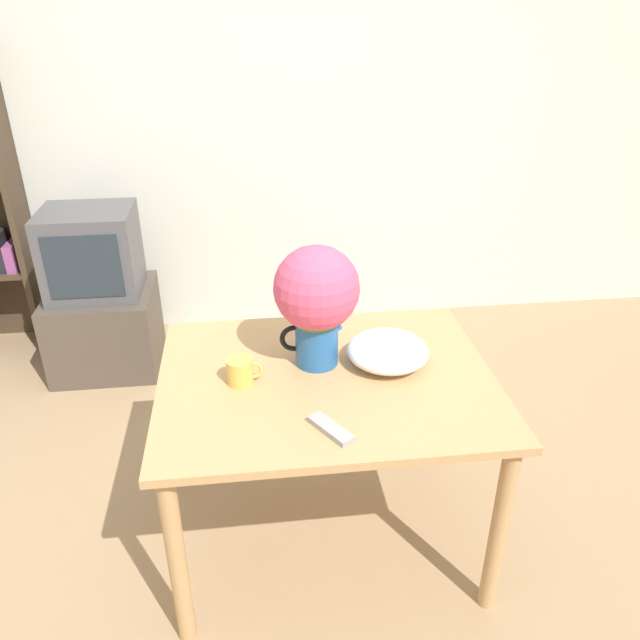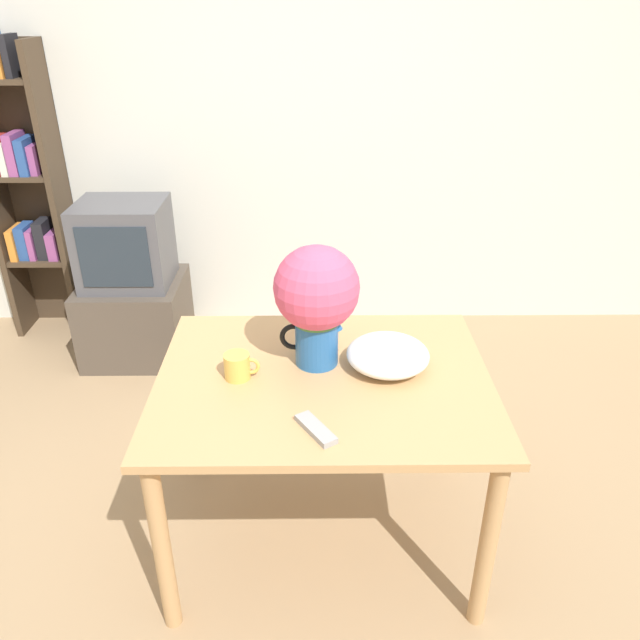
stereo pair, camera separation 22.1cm
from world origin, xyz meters
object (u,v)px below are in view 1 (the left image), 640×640
at_px(white_bowl, 388,351).
at_px(flower_vase, 317,298).
at_px(coffee_mug, 241,371).
at_px(tv_set, 91,252).

bearing_deg(white_bowl, flower_vase, 171.81).
bearing_deg(flower_vase, white_bowl, -8.19).
bearing_deg(white_bowl, coffee_mug, -173.23).
height_order(white_bowl, tv_set, tv_set).
xyz_separation_m(flower_vase, tv_set, (-1.07, 1.35, -0.31)).
bearing_deg(tv_set, white_bowl, -46.18).
distance_m(coffee_mug, tv_set, 1.65).
bearing_deg(coffee_mug, tv_set, 118.81).
bearing_deg(tv_set, flower_vase, -51.48).
bearing_deg(coffee_mug, white_bowl, 6.77).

